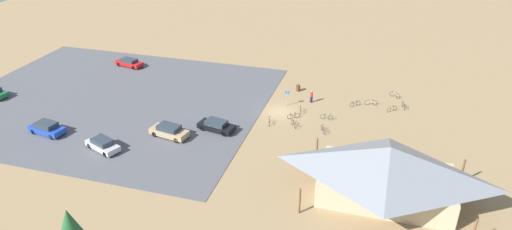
# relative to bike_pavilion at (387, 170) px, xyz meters

# --- Properties ---
(ground) EXTENTS (160.00, 160.00, 0.00)m
(ground) POSITION_rel_bike_pavilion_xyz_m (13.88, -14.59, -3.16)
(ground) COLOR #9E7F56
(ground) RESTS_ON ground
(parking_lot_asphalt) EXTENTS (41.68, 34.67, 0.05)m
(parking_lot_asphalt) POSITION_rel_bike_pavilion_xyz_m (37.00, -11.66, -3.13)
(parking_lot_asphalt) COLOR #56565B
(parking_lot_asphalt) RESTS_ON ground
(bike_pavilion) EXTENTS (15.08, 9.64, 5.59)m
(bike_pavilion) POSITION_rel_bike_pavilion_xyz_m (0.00, 0.00, 0.00)
(bike_pavilion) COLOR #C6B28E
(bike_pavilion) RESTS_ON ground
(trash_bin) EXTENTS (0.60, 0.60, 0.90)m
(trash_bin) POSITION_rel_bike_pavilion_xyz_m (12.91, -21.91, -2.71)
(trash_bin) COLOR brown
(trash_bin) RESTS_ON ground
(lot_sign) EXTENTS (0.56, 0.08, 2.20)m
(lot_sign) POSITION_rel_bike_pavilion_xyz_m (13.39, -16.85, -1.75)
(lot_sign) COLOR #99999E
(lot_sign) RESTS_ON ground
(bicycle_teal_near_sign) EXTENTS (0.55, 1.64, 0.76)m
(bicycle_teal_near_sign) POSITION_rel_bike_pavilion_xyz_m (-1.73, -20.39, -2.81)
(bicycle_teal_near_sign) COLOR black
(bicycle_teal_near_sign) RESTS_ON ground
(bicycle_white_by_bin) EXTENTS (1.74, 0.51, 0.85)m
(bicycle_white_by_bin) POSITION_rel_bike_pavilion_xyz_m (2.51, -20.12, -2.79)
(bicycle_white_by_bin) COLOR black
(bicycle_white_by_bin) RESTS_ON ground
(bicycle_green_trailside) EXTENTS (0.50, 1.78, 0.90)m
(bicycle_green_trailside) POSITION_rel_bike_pavilion_xyz_m (11.24, -15.30, -2.77)
(bicycle_green_trailside) COLOR black
(bicycle_green_trailside) RESTS_ON ground
(bicycle_red_lone_east) EXTENTS (0.99, 1.44, 0.89)m
(bicycle_red_lone_east) POSITION_rel_bike_pavilion_xyz_m (11.28, -11.33, -2.76)
(bicycle_red_lone_east) COLOR black
(bicycle_red_lone_east) RESTS_ON ground
(bicycle_silver_back_row) EXTENTS (1.46, 1.01, 0.80)m
(bicycle_silver_back_row) POSITION_rel_bike_pavilion_xyz_m (-0.51, -23.55, -2.81)
(bicycle_silver_back_row) COLOR black
(bicycle_silver_back_row) RESTS_ON ground
(bicycle_yellow_near_porch) EXTENTS (1.22, 1.23, 0.82)m
(bicycle_yellow_near_porch) POSITION_rel_bike_pavilion_xyz_m (-0.23, -19.01, -2.80)
(bicycle_yellow_near_porch) COLOR black
(bicycle_yellow_near_porch) RESTS_ON ground
(bicycle_purple_edge_south) EXTENTS (0.80, 1.57, 0.78)m
(bicycle_purple_edge_south) POSITION_rel_bike_pavilion_xyz_m (7.57, -10.96, -2.80)
(bicycle_purple_edge_south) COLOR black
(bicycle_purple_edge_south) RESTS_ON ground
(bicycle_orange_yard_left) EXTENTS (0.55, 1.71, 0.88)m
(bicycle_orange_yard_left) POSITION_rel_bike_pavilion_xyz_m (14.35, -11.08, -2.78)
(bicycle_orange_yard_left) COLOR black
(bicycle_orange_yard_left) RESTS_ON ground
(bicycle_blue_mid_cluster) EXTENTS (1.28, 1.22, 0.76)m
(bicycle_blue_mid_cluster) POSITION_rel_bike_pavilion_xyz_m (4.56, -19.20, -2.80)
(bicycle_blue_mid_cluster) COLOR black
(bicycle_blue_mid_cluster) RESTS_ON ground
(bicycle_black_lone_west) EXTENTS (1.44, 0.91, 0.83)m
(bicycle_black_lone_west) POSITION_rel_bike_pavilion_xyz_m (11.77, -13.38, -2.79)
(bicycle_black_lone_west) COLOR black
(bicycle_black_lone_west) RESTS_ON ground
(bicycle_teal_edge_north) EXTENTS (1.69, 0.48, 0.81)m
(bicycle_teal_edge_north) POSITION_rel_bike_pavilion_xyz_m (7.65, -14.30, -2.79)
(bicycle_teal_edge_north) COLOR black
(bicycle_teal_edge_north) RESTS_ON ground
(car_tan_back_corner) EXTENTS (4.89, 2.64, 1.50)m
(car_tan_back_corner) POSITION_rel_bike_pavilion_xyz_m (24.89, -4.71, -2.37)
(car_tan_back_corner) COLOR tan
(car_tan_back_corner) RESTS_ON parking_lot_asphalt
(car_red_second_row) EXTENTS (4.81, 2.62, 1.28)m
(car_red_second_row) POSITION_rel_bike_pavilion_xyz_m (41.17, -23.56, -2.46)
(car_red_second_row) COLOR red
(car_red_second_row) RESTS_ON parking_lot_asphalt
(car_blue_end_stall) EXTENTS (4.58, 2.52, 1.48)m
(car_blue_end_stall) POSITION_rel_bike_pavilion_xyz_m (39.24, -1.24, -2.38)
(car_blue_end_stall) COLOR #1E42B2
(car_blue_end_stall) RESTS_ON parking_lot_asphalt
(car_silver_front_row) EXTENTS (4.65, 3.23, 1.39)m
(car_silver_front_row) POSITION_rel_bike_pavilion_xyz_m (30.78, 0.10, -2.42)
(car_silver_front_row) COLOR #BCBCC1
(car_silver_front_row) RESTS_ON parking_lot_asphalt
(car_black_far_end) EXTENTS (4.74, 2.61, 1.32)m
(car_black_far_end) POSITION_rel_bike_pavilion_xyz_m (20.08, -7.68, -2.45)
(car_black_far_end) COLOR black
(car_black_far_end) RESTS_ON parking_lot_asphalt
(visitor_near_lot) EXTENTS (0.40, 0.40, 1.76)m
(visitor_near_lot) POSITION_rel_bike_pavilion_xyz_m (10.44, -18.70, -2.23)
(visitor_near_lot) COLOR #2D3347
(visitor_near_lot) RESTS_ON ground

